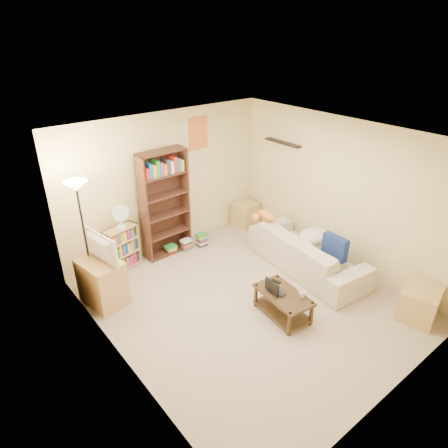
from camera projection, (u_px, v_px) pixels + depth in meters
The scene contains 19 objects.
room at pixel (252, 204), 5.33m from camera, with size 4.50×4.54×2.52m.
sofa at pixel (307, 252), 6.74m from camera, with size 1.11×2.30×0.65m, color beige.
navy_pillow at pixel (335, 247), 6.30m from camera, with size 0.43×0.13×0.38m, color navy.
cream_blanket at pixel (313, 236), 6.75m from camera, with size 0.60×0.43×0.26m, color beige.
tabby_cat at pixel (264, 216), 7.06m from camera, with size 0.51×0.23×0.18m.
coffee_table at pixel (283, 302), 5.68m from camera, with size 0.56×0.89×0.38m.
laptop at pixel (278, 290), 5.67m from camera, with size 0.21×0.30×0.02m, color black.
laptop_screen at pixel (272, 287), 5.57m from camera, with size 0.01×0.28×0.19m, color white.
mug at pixel (302, 294), 5.52m from camera, with size 0.14×0.14×0.10m, color silver.
tv_remote at pixel (276, 281), 5.87m from camera, with size 0.05×0.15×0.02m, color black.
tv_stand at pixel (102, 282), 5.90m from camera, with size 0.48×0.67×0.72m, color tan.
television at pixel (97, 249), 5.64m from camera, with size 0.22×0.75×0.43m, color black.
tall_bookshelf at pixel (165, 202), 6.90m from camera, with size 0.87×0.31×1.92m.
short_bookshelf at pixel (122, 248), 6.72m from camera, with size 0.64×0.37×0.77m.
desk_fan at pixel (121, 216), 6.44m from camera, with size 0.27×0.15×0.42m.
floor_lamp at pixel (80, 207), 5.51m from camera, with size 0.32×0.32×1.89m.
side_table at pixel (245, 214), 8.24m from camera, with size 0.43×0.43×0.49m, color tan.
end_cabinet at pixel (420, 303), 5.65m from camera, with size 0.57×0.48×0.48m, color tan.
book_stacks at pixel (188, 244), 7.42m from camera, with size 0.82×0.27×0.25m.
Camera 1 is at (-3.35, -3.56, 3.79)m, focal length 32.00 mm.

